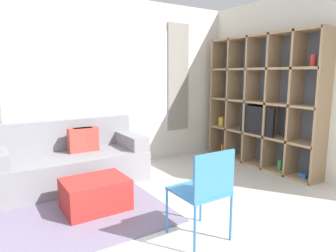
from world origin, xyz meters
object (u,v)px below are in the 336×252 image
ottoman (95,194)px  couch_main (71,161)px  shelving_unit (262,103)px  folding_chair (205,187)px

ottoman → couch_main: bearing=90.4°
couch_main → ottoman: couch_main is taller
shelving_unit → folding_chair: size_ratio=2.46×
couch_main → folding_chair: couch_main is taller
couch_main → ottoman: size_ratio=2.89×
shelving_unit → folding_chair: bearing=-150.2°
shelving_unit → couch_main: size_ratio=1.06×
shelving_unit → ottoman: size_ratio=3.06×
couch_main → folding_chair: size_ratio=2.32×
ottoman → folding_chair: size_ratio=0.80×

